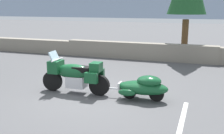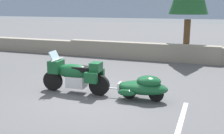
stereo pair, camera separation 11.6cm
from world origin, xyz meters
name	(u,v)px [view 2 (the right image)]	position (x,y,z in m)	size (l,w,h in m)	color
ground_plane	(90,95)	(0.00, 0.00, 0.00)	(80.00, 80.00, 0.00)	#4C4C4F
stone_guard_wall	(140,51)	(-0.04, 6.39, 0.42)	(24.00, 0.64, 0.88)	gray
touring_motorcycle	(75,74)	(-0.54, 0.06, 0.62)	(2.31, 0.78, 1.33)	black
car_shaped_trailer	(143,87)	(1.69, 0.12, 0.41)	(2.21, 0.80, 0.76)	black
parking_stripe_marker	(179,129)	(2.94, -1.50, 0.00)	(0.12, 3.60, 0.01)	silver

